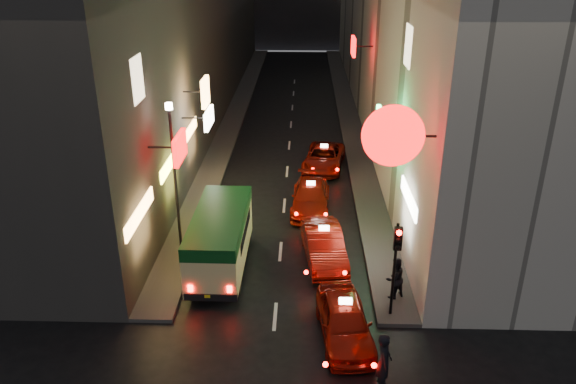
# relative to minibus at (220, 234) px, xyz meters

# --- Properties ---
(sidewalk_left) EXTENTS (1.50, 52.00, 0.15)m
(sidewalk_left) POSITION_rel_minibus_xyz_m (-1.96, 22.35, -1.44)
(sidewalk_left) COLOR #403D3C
(sidewalk_left) RESTS_ON ground
(sidewalk_right) EXTENTS (1.50, 52.00, 0.15)m
(sidewalk_right) POSITION_rel_minibus_xyz_m (6.54, 22.35, -1.44)
(sidewalk_right) COLOR #403D3C
(sidewalk_right) RESTS_ON ground
(minibus) EXTENTS (2.00, 5.58, 2.39)m
(minibus) POSITION_rel_minibus_xyz_m (0.00, 0.00, 0.00)
(minibus) COLOR #E3DC8E
(minibus) RESTS_ON ground
(taxi_near) EXTENTS (2.55, 5.14, 1.74)m
(taxi_near) POSITION_rel_minibus_xyz_m (4.62, -4.21, -0.72)
(taxi_near) COLOR maroon
(taxi_near) RESTS_ON ground
(taxi_second) EXTENTS (2.69, 5.27, 1.78)m
(taxi_second) POSITION_rel_minibus_xyz_m (4.08, 0.73, -0.71)
(taxi_second) COLOR maroon
(taxi_second) RESTS_ON ground
(taxi_third) EXTENTS (2.17, 4.78, 1.66)m
(taxi_third) POSITION_rel_minibus_xyz_m (3.59, 5.53, -0.76)
(taxi_third) COLOR maroon
(taxi_third) RESTS_ON ground
(taxi_far) EXTENTS (2.61, 4.90, 1.65)m
(taxi_far) POSITION_rel_minibus_xyz_m (4.39, 10.96, -0.77)
(taxi_far) COLOR maroon
(taxi_far) RESTS_ON ground
(pedestrian_crossing) EXTENTS (0.48, 0.72, 2.13)m
(pedestrian_crossing) POSITION_rel_minibus_xyz_m (5.59, -6.45, -0.45)
(pedestrian_crossing) COLOR black
(pedestrian_crossing) RESTS_ON ground
(pedestrian_sidewalk) EXTENTS (0.80, 0.72, 1.80)m
(pedestrian_sidewalk) POSITION_rel_minibus_xyz_m (6.54, -2.04, -0.46)
(pedestrian_sidewalk) COLOR black
(pedestrian_sidewalk) RESTS_ON sidewalk_right
(traffic_light) EXTENTS (0.26, 0.43, 3.50)m
(traffic_light) POSITION_rel_minibus_xyz_m (6.29, -3.18, 1.18)
(traffic_light) COLOR black
(traffic_light) RESTS_ON sidewalk_right
(lamp_post) EXTENTS (0.28, 0.28, 6.22)m
(lamp_post) POSITION_rel_minibus_xyz_m (-1.91, 1.35, 2.21)
(lamp_post) COLOR black
(lamp_post) RESTS_ON sidewalk_left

